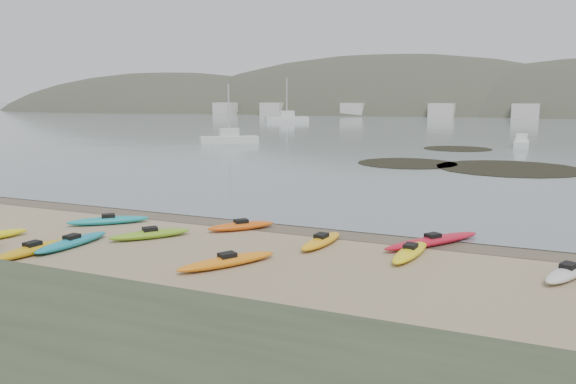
% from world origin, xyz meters
% --- Properties ---
extents(ground, '(600.00, 600.00, 0.00)m').
position_xyz_m(ground, '(0.00, 0.00, 0.00)').
color(ground, tan).
rests_on(ground, ground).
extents(wet_sand, '(60.00, 60.00, 0.00)m').
position_xyz_m(wet_sand, '(0.00, -0.30, 0.00)').
color(wet_sand, brown).
rests_on(wet_sand, ground).
extents(water, '(1200.00, 1200.00, 0.00)m').
position_xyz_m(water, '(0.00, 300.00, 0.01)').
color(water, slate).
rests_on(water, ground).
extents(kayaks, '(22.45, 10.75, 0.34)m').
position_xyz_m(kayaks, '(-0.66, -4.04, 0.17)').
color(kayaks, orange).
rests_on(kayaks, ground).
extents(kelp_mats, '(17.97, 25.50, 0.04)m').
position_xyz_m(kelp_mats, '(4.50, 28.77, 0.03)').
color(kelp_mats, black).
rests_on(kelp_mats, water).
extents(moored_boats, '(103.14, 75.11, 1.39)m').
position_xyz_m(moored_boats, '(-4.23, 80.52, 0.59)').
color(moored_boats, silver).
rests_on(moored_boats, ground).
extents(far_town, '(199.00, 5.00, 4.00)m').
position_xyz_m(far_town, '(6.00, 145.00, 2.00)').
color(far_town, beige).
rests_on(far_town, ground).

